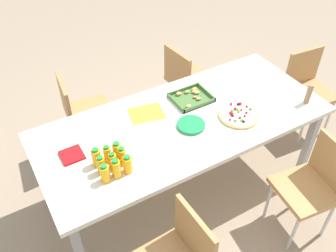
{
  "coord_description": "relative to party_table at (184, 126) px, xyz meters",
  "views": [
    {
      "loc": [
        -1.17,
        -1.77,
        2.58
      ],
      "look_at": [
        -0.15,
        -0.02,
        0.77
      ],
      "focal_mm": 39.35,
      "sensor_mm": 36.0,
      "label": 1
    }
  ],
  "objects": [
    {
      "name": "snack_tray",
      "position": [
        0.19,
        0.2,
        0.07
      ],
      "size": [
        0.31,
        0.26,
        0.04
      ],
      "color": "#477238",
      "rests_on": "party_table"
    },
    {
      "name": "juice_bottle_2",
      "position": [
        -0.59,
        -0.25,
        0.13
      ],
      "size": [
        0.06,
        0.06,
        0.14
      ],
      "color": "#FAAD14",
      "rests_on": "party_table"
    },
    {
      "name": "juice_bottle_4",
      "position": [
        -0.66,
        -0.18,
        0.12
      ],
      "size": [
        0.05,
        0.05,
        0.14
      ],
      "color": "#F9AE14",
      "rests_on": "party_table"
    },
    {
      "name": "fruit_pizza",
      "position": [
        0.39,
        -0.17,
        0.07
      ],
      "size": [
        0.31,
        0.31,
        0.05
      ],
      "color": "tan",
      "rests_on": "party_table"
    },
    {
      "name": "chair_end",
      "position": [
        1.48,
        0.08,
        -0.19
      ],
      "size": [
        0.44,
        0.44,
        0.83
      ],
      "rotation": [
        0.0,
        0.0,
        3.05
      ],
      "color": "#B7844C",
      "rests_on": "ground_plane"
    },
    {
      "name": "juice_bottle_8",
      "position": [
        -0.59,
        -0.1,
        0.12
      ],
      "size": [
        0.06,
        0.06,
        0.13
      ],
      "color": "#FAAD14",
      "rests_on": "party_table"
    },
    {
      "name": "chair_near_right",
      "position": [
        0.61,
        -0.82,
        -0.19
      ],
      "size": [
        0.45,
        0.45,
        0.83
      ],
      "rotation": [
        0.0,
        0.0,
        1.44
      ],
      "color": "#B7844C",
      "rests_on": "ground_plane"
    },
    {
      "name": "chair_far_left",
      "position": [
        -0.56,
        0.83,
        -0.19
      ],
      "size": [
        0.44,
        0.44,
        0.83
      ],
      "rotation": [
        0.0,
        0.0,
        -1.68
      ],
      "color": "#B7844C",
      "rests_on": "ground_plane"
    },
    {
      "name": "juice_bottle_6",
      "position": [
        -0.74,
        -0.09,
        0.13
      ],
      "size": [
        0.06,
        0.06,
        0.14
      ],
      "color": "#F9AD14",
      "rests_on": "party_table"
    },
    {
      "name": "chair_far_right",
      "position": [
        0.53,
        0.79,
        -0.19
      ],
      "size": [
        0.44,
        0.44,
        0.83
      ],
      "rotation": [
        0.0,
        0.0,
        -1.46
      ],
      "color": "#B7844C",
      "rests_on": "ground_plane"
    },
    {
      "name": "juice_bottle_5",
      "position": [
        -0.59,
        -0.17,
        0.13
      ],
      "size": [
        0.05,
        0.05,
        0.15
      ],
      "color": "#F9AC14",
      "rests_on": "party_table"
    },
    {
      "name": "ground_plane",
      "position": [
        0.0,
        0.0,
        -0.69
      ],
      "size": [
        12.0,
        12.0,
        0.0
      ],
      "primitive_type": "plane",
      "color": "gray"
    },
    {
      "name": "plate_stack",
      "position": [
        0.01,
        -0.08,
        0.07
      ],
      "size": [
        0.21,
        0.21,
        0.02
      ],
      "color": "#1E8C4C",
      "rests_on": "party_table"
    },
    {
      "name": "napkin_stack",
      "position": [
        -0.86,
        0.07,
        0.07
      ],
      "size": [
        0.15,
        0.15,
        0.02
      ],
      "primitive_type": "cube",
      "color": "red",
      "rests_on": "party_table"
    },
    {
      "name": "party_table",
      "position": [
        0.0,
        0.0,
        0.0
      ],
      "size": [
        2.25,
        0.97,
        0.75
      ],
      "color": "silver",
      "rests_on": "ground_plane"
    },
    {
      "name": "juice_bottle_3",
      "position": [
        -0.74,
        -0.17,
        0.12
      ],
      "size": [
        0.06,
        0.06,
        0.14
      ],
      "color": "#F9AC14",
      "rests_on": "party_table"
    },
    {
      "name": "juice_bottle_1",
      "position": [
        -0.67,
        -0.25,
        0.13
      ],
      "size": [
        0.06,
        0.06,
        0.15
      ],
      "color": "#F9AD14",
      "rests_on": "party_table"
    },
    {
      "name": "juice_bottle_7",
      "position": [
        -0.66,
        -0.09,
        0.12
      ],
      "size": [
        0.05,
        0.05,
        0.13
      ],
      "color": "#F9AC14",
      "rests_on": "party_table"
    },
    {
      "name": "paper_folder",
      "position": [
        -0.21,
        0.21,
        0.06
      ],
      "size": [
        0.29,
        0.25,
        0.01
      ],
      "primitive_type": "cube",
      "rotation": [
        0.0,
        0.0,
        -0.2
      ],
      "color": "yellow",
      "rests_on": "party_table"
    },
    {
      "name": "juice_bottle_0",
      "position": [
        -0.74,
        -0.25,
        0.13
      ],
      "size": [
        0.06,
        0.06,
        0.14
      ],
      "color": "#FAAC14",
      "rests_on": "party_table"
    },
    {
      "name": "cardboard_tube",
      "position": [
        0.97,
        -0.31,
        0.15
      ],
      "size": [
        0.04,
        0.04,
        0.17
      ],
      "primitive_type": "cylinder",
      "color": "#9E7A56",
      "rests_on": "party_table"
    }
  ]
}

